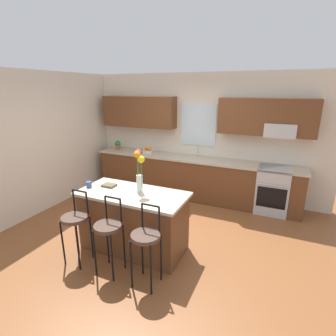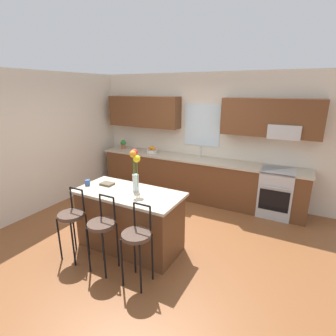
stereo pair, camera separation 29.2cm
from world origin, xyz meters
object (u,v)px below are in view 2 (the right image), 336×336
oven_range (276,192)px  flower_vase (135,167)px  bar_stool_far (137,238)px  cookbook (107,184)px  mug_ceramic (88,183)px  kitchen_island (130,220)px  fruit_bowl_oranges (152,150)px  bar_stool_near (72,218)px  potted_plant_small (123,144)px  bar_stool_middle (102,227)px

oven_range → flower_vase: (-1.75, -2.15, 0.84)m
bar_stool_far → cookbook: 1.25m
bar_stool_far → mug_ceramic: (-1.27, 0.51, 0.33)m
kitchen_island → fruit_bowl_oranges: fruit_bowl_oranges is taller
oven_range → bar_stool_near: size_ratio=0.88×
bar_stool_near → bar_stool_far: (1.10, 0.00, 0.00)m
kitchen_island → bar_stool_far: 0.83m
potted_plant_small → flower_vase: bearing=-49.1°
kitchen_island → mug_ceramic: mug_ceramic is taller
fruit_bowl_oranges → mug_ceramic: bearing=-84.1°
potted_plant_small → mug_ceramic: bearing=-65.2°
bar_stool_near → mug_ceramic: size_ratio=11.58×
bar_stool_far → oven_range: bearing=65.4°
flower_vase → potted_plant_small: (-1.89, 2.17, -0.25)m
mug_ceramic → oven_range: bearing=42.0°
oven_range → kitchen_island: (-1.84, -2.22, 0.00)m
kitchen_island → bar_stool_near: bar_stool_near is taller
kitchen_island → cookbook: bearing=170.7°
kitchen_island → potted_plant_small: size_ratio=7.05×
bar_stool_middle → fruit_bowl_oranges: (-0.96, 2.84, 0.34)m
bar_stool_far → potted_plant_small: 3.71m
cookbook → mug_ceramic: bearing=-148.1°
oven_range → potted_plant_small: (-3.63, 0.02, 0.59)m
flower_vase → mug_ceramic: size_ratio=7.03×
bar_stool_middle → potted_plant_small: 3.38m
cookbook → oven_range: bearing=42.9°
bar_stool_near → potted_plant_small: (-1.25, 2.84, 0.41)m
potted_plant_small → bar_stool_far: bearing=-50.4°
bar_stool_far → fruit_bowl_oranges: fruit_bowl_oranges is taller
cookbook → fruit_bowl_oranges: 2.23m
cookbook → fruit_bowl_oranges: bearing=102.9°
oven_range → bar_stool_near: bearing=-130.3°
flower_vase → bar_stool_middle: bearing=-97.7°
mug_ceramic → kitchen_island: bearing=6.6°
fruit_bowl_oranges → cookbook: bearing=-77.1°
bar_stool_far → cookbook: (-1.01, 0.67, 0.30)m
bar_stool_middle → flower_vase: size_ratio=1.65×
flower_vase → kitchen_island: bearing=-143.2°
mug_ceramic → cookbook: mug_ceramic is taller
oven_range → bar_stool_far: (-1.29, -2.81, 0.18)m
kitchen_island → mug_ceramic: 0.88m
kitchen_island → fruit_bowl_oranges: bearing=113.1°
oven_range → mug_ceramic: (-2.56, -2.30, 0.51)m
fruit_bowl_oranges → bar_stool_near: bearing=-81.8°
flower_vase → mug_ceramic: (-0.81, -0.15, -0.33)m
potted_plant_small → fruit_bowl_oranges: bearing=0.3°
kitchen_island → bar_stool_near: size_ratio=1.55×
bar_stool_near → bar_stool_middle: 0.55m
bar_stool_far → mug_ceramic: bar_stool_far is taller
oven_range → potted_plant_small: potted_plant_small is taller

